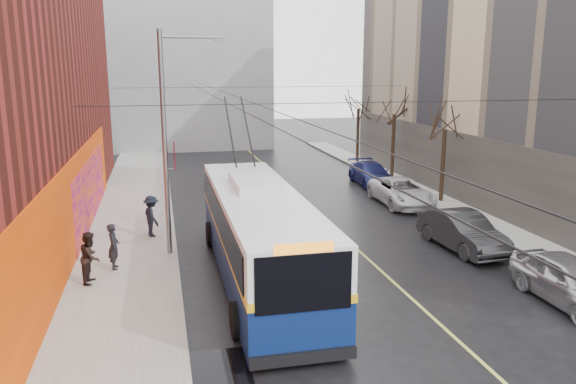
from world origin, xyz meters
The scene contains 21 objects.
ground centered at (0.00, 0.00, 0.00)m, with size 140.00×140.00×0.00m, color black.
sidewalk_left centered at (-8.00, 12.00, 0.07)m, with size 4.00×60.00×0.15m, color gray.
sidewalk_right centered at (9.00, 12.00, 0.07)m, with size 2.00×60.00×0.15m, color gray.
lane_line centered at (1.50, 14.00, 0.00)m, with size 0.12×50.00×0.01m, color #BFB74C.
building_far centered at (-6.00, 44.99, 9.02)m, with size 20.50×12.10×18.00m.
streetlight_pole centered at (-6.14, 10.00, 4.85)m, with size 2.65×0.60×9.00m.
catenary_wires centered at (-2.54, 14.77, 6.25)m, with size 18.00×60.00×0.22m.
tree_near centered at (9.00, 16.00, 4.98)m, with size 3.20×3.20×6.40m.
tree_mid centered at (9.00, 23.00, 5.25)m, with size 3.20×3.20×6.68m.
tree_far centered at (9.00, 30.00, 5.14)m, with size 3.20×3.20×6.57m.
puddle centered at (-5.50, 0.48, 0.00)m, with size 2.02×2.58×0.01m, color black.
pigeons_flying centered at (-2.30, 10.23, 7.20)m, with size 4.46×2.24×2.22m.
trolleybus centered at (-3.16, 6.68, 1.75)m, with size 3.16×13.32×6.28m.
parked_car_a centered at (6.33, 2.26, 0.80)m, with size 1.88×4.68×1.59m, color #A7A8AC.
parked_car_b centered at (5.83, 8.16, 0.80)m, with size 1.69×4.85×1.60m, color #2B2B2E.
parked_car_c centered at (6.64, 16.15, 0.74)m, with size 2.46×5.33×1.48m, color silver.
parked_car_d centered at (7.00, 21.79, 0.72)m, with size 2.01×4.95×1.44m, color navy.
following_car centered at (-2.92, 21.49, 0.66)m, with size 1.56×3.89×1.32m, color #B1B1B6.
pedestrian_a centered at (-8.36, 8.60, 1.03)m, with size 0.64×0.42×1.76m, color black.
pedestrian_b centered at (-9.05, 7.36, 1.07)m, with size 0.90×0.70×1.85m, color black.
pedestrian_c centered at (-7.00, 12.56, 1.08)m, with size 1.20×0.69×1.86m, color black.
Camera 1 is at (-6.48, -12.41, 7.59)m, focal length 35.00 mm.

